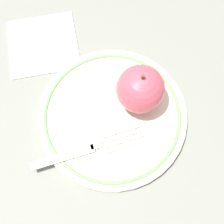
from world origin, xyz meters
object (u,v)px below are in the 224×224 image
at_px(apple_red_whole, 140,89).
at_px(fork, 85,150).
at_px(napkin_folded, 43,44).
at_px(plate, 112,118).

height_order(apple_red_whole, fork, apple_red_whole).
bearing_deg(napkin_folded, fork, -150.31).
bearing_deg(fork, plate, 36.28).
xyz_separation_m(fork, napkin_folded, (0.18, 0.10, -0.01)).
relative_size(plate, apple_red_whole, 2.86).
height_order(plate, fork, fork).
bearing_deg(apple_red_whole, napkin_folded, 63.42).
distance_m(plate, napkin_folded, 0.18).
bearing_deg(apple_red_whole, plate, 132.56).
height_order(apple_red_whole, napkin_folded, apple_red_whole).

